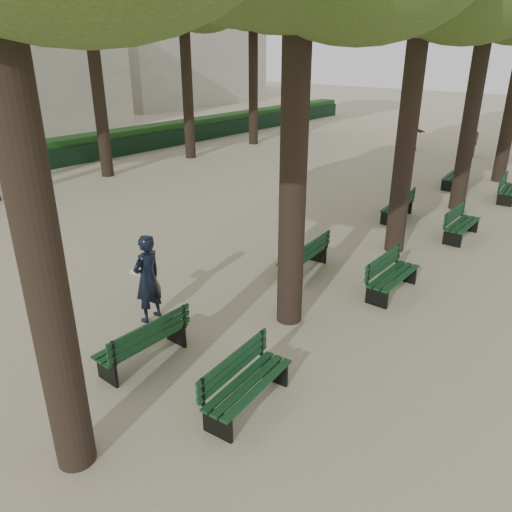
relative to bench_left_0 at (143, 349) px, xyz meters
The scene contains 15 objects.
ground 0.46m from the bench_left_0, 166.71° to the right, with size 120.00×120.00×0.00m, color tan.
bench_left_0 is the anchor object (origin of this frame).
bench_left_1 5.07m from the bench_left_0, 90.00° to the left, with size 0.76×1.85×0.92m.
bench_left_2 10.49m from the bench_left_0, 90.00° to the left, with size 0.76×1.85×0.92m.
bench_left_3 15.70m from the bench_left_0, 90.00° to the left, with size 0.76×1.85×0.92m.
bench_right_0 2.28m from the bench_left_0, ahead, with size 0.75×1.85×0.92m.
bench_right_1 5.85m from the bench_left_0, 67.19° to the left, with size 0.60×1.81×0.92m.
bench_right_2 10.27m from the bench_left_0, 77.25° to the left, with size 0.61×1.81×0.92m.
bench_right_3 15.24m from the bench_left_0, 81.45° to the left, with size 0.77×1.85×0.92m.
man_with_map 1.69m from the bench_left_0, 136.15° to the left, with size 0.65×0.78×1.88m.
pedestrian_a 22.18m from the bench_left_0, 93.69° to the left, with size 0.83×0.34×1.70m, color #262628.
pedestrian_e 22.46m from the bench_left_0, 101.59° to the left, with size 1.60×0.34×1.72m, color #262628.
fence 18.85m from the bench_left_0, 144.62° to the left, with size 0.08×42.00×0.90m, color black.
hedge 19.43m from the bench_left_0, 145.81° to the left, with size 1.20×42.00×1.20m, color #184718.
building_far 44.93m from the bench_left_0, 138.12° to the left, with size 12.00×16.00×7.00m, color #B7B2A3.
Camera 1 is at (6.79, -4.49, 5.33)m, focal length 35.00 mm.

